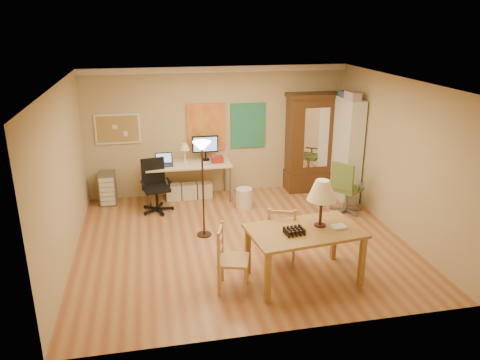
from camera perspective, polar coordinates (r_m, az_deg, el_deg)
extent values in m
plane|color=#985736|center=(8.11, 0.13, -7.43)|extent=(5.50, 5.50, 0.00)
cube|color=white|center=(9.71, -2.81, 13.34)|extent=(5.50, 0.08, 0.12)
cube|color=#A3834C|center=(9.82, -14.69, 6.05)|extent=(0.90, 0.04, 0.62)
cube|color=yellow|center=(9.88, -4.15, 6.42)|extent=(0.80, 0.04, 1.00)
cube|color=teal|center=(10.03, 0.99, 6.66)|extent=(0.75, 0.04, 0.95)
cube|color=olive|center=(6.73, 7.91, -6.18)|extent=(1.69, 1.14, 0.04)
cube|color=olive|center=(6.33, 3.40, -11.83)|extent=(0.08, 0.08, 0.75)
cube|color=olive|center=(6.94, 14.65, -9.53)|extent=(0.08, 0.08, 0.75)
cube|color=olive|center=(6.99, 0.95, -8.62)|extent=(0.08, 0.08, 0.75)
cube|color=olive|center=(7.54, 11.38, -6.84)|extent=(0.08, 0.08, 0.75)
cylinder|color=black|center=(6.88, 9.72, -5.43)|extent=(0.17, 0.17, 0.02)
cylinder|color=black|center=(6.80, 9.81, -3.89)|extent=(0.04, 0.04, 0.42)
cone|color=#FFEDC7|center=(6.67, 9.98, -1.22)|extent=(0.42, 0.42, 0.30)
cube|color=silver|center=(6.85, 11.91, -5.64)|extent=(0.23, 0.18, 0.03)
cube|color=black|center=(6.57, 6.64, -6.20)|extent=(0.32, 0.27, 0.08)
cube|color=#A07F49|center=(7.33, 5.13, -6.63)|extent=(0.55, 0.54, 0.04)
cube|color=#A07F49|center=(7.59, 6.58, -7.70)|extent=(0.05, 0.05, 0.43)
cube|color=#A07F49|center=(7.60, 3.69, -7.57)|extent=(0.05, 0.05, 0.43)
cube|color=#A07F49|center=(7.27, 6.53, -8.99)|extent=(0.05, 0.05, 0.43)
cube|color=#A07F49|center=(7.28, 3.50, -8.85)|extent=(0.05, 0.05, 0.43)
cube|color=#A07F49|center=(7.06, 6.68, -5.51)|extent=(0.05, 0.05, 0.50)
cube|color=#A07F49|center=(7.07, 3.58, -5.37)|extent=(0.05, 0.05, 0.50)
cube|color=#A07F49|center=(7.04, 5.14, -5.07)|extent=(0.37, 0.15, 0.05)
cube|color=#A07F49|center=(6.59, -0.81, -9.74)|extent=(0.53, 0.54, 0.04)
cube|color=#A07F49|center=(6.53, 0.63, -12.41)|extent=(0.05, 0.05, 0.43)
cube|color=#A07F49|center=(6.85, 0.88, -10.75)|extent=(0.05, 0.05, 0.43)
cube|color=#A07F49|center=(6.56, -2.57, -12.26)|extent=(0.05, 0.05, 0.43)
cube|color=#A07F49|center=(6.88, -2.16, -10.62)|extent=(0.05, 0.05, 0.43)
cube|color=#A07F49|center=(6.32, -2.64, -8.52)|extent=(0.05, 0.05, 0.50)
cube|color=#A07F49|center=(6.65, -2.21, -7.00)|extent=(0.05, 0.05, 0.50)
cube|color=#A07F49|center=(6.46, -2.43, -7.34)|extent=(0.13, 0.37, 0.05)
cylinder|color=#392117|center=(8.33, -4.38, -6.63)|extent=(0.25, 0.25, 0.03)
cylinder|color=#392117|center=(8.01, -4.52, -1.44)|extent=(0.03, 0.03, 1.60)
cone|color=#FFE0A5|center=(7.76, -4.68, 4.22)|extent=(0.31, 0.31, 0.13)
cube|color=beige|center=(9.68, -6.32, 1.94)|extent=(1.74, 0.76, 0.03)
cylinder|color=slate|center=(9.47, -10.96, -1.24)|extent=(0.04, 0.04, 0.76)
cylinder|color=slate|center=(9.60, -1.21, -0.59)|extent=(0.04, 0.04, 0.76)
cylinder|color=slate|center=(10.08, -11.02, 0.04)|extent=(0.04, 0.04, 0.76)
cylinder|color=slate|center=(10.21, -1.86, 0.63)|extent=(0.04, 0.04, 0.76)
cube|color=black|center=(9.60, -9.20, 1.80)|extent=(0.35, 0.24, 0.02)
cube|color=black|center=(9.73, -9.29, 2.76)|extent=(0.35, 0.06, 0.23)
cube|color=black|center=(9.77, -4.27, 4.39)|extent=(0.54, 0.04, 0.35)
cone|color=#FFEDC7|center=(9.68, -6.78, 4.04)|extent=(0.22, 0.22, 0.13)
cube|color=silver|center=(9.51, -7.21, 1.71)|extent=(0.27, 0.35, 0.01)
cube|color=maroon|center=(9.67, -2.78, 2.52)|extent=(0.24, 0.17, 0.13)
cube|color=white|center=(9.91, -8.10, -1.47)|extent=(0.30, 0.26, 0.33)
cube|color=white|center=(9.93, -6.22, -1.35)|extent=(0.30, 0.26, 0.33)
cube|color=silver|center=(9.96, -4.36, -1.22)|extent=(0.30, 0.26, 0.33)
cylinder|color=black|center=(9.33, -10.08, -2.35)|extent=(0.06, 0.06, 0.40)
cube|color=black|center=(9.25, -10.16, -1.03)|extent=(0.56, 0.54, 0.07)
cube|color=black|center=(9.36, -10.57, 1.12)|extent=(0.46, 0.14, 0.52)
cube|color=black|center=(9.16, -11.79, -0.42)|extent=(0.10, 0.30, 0.03)
cube|color=black|center=(9.26, -8.65, -0.01)|extent=(0.10, 0.30, 0.03)
cylinder|color=slate|center=(9.41, 12.83, -2.36)|extent=(0.06, 0.06, 0.40)
cube|color=#47682F|center=(9.33, 12.94, -1.04)|extent=(0.66, 0.66, 0.07)
cube|color=#47682F|center=(9.05, 12.37, 0.39)|extent=(0.31, 0.40, 0.52)
cube|color=slate|center=(9.17, 14.41, -0.59)|extent=(0.27, 0.21, 0.03)
cube|color=slate|center=(9.40, 11.63, 0.13)|extent=(0.27, 0.21, 0.03)
cube|color=slate|center=(9.92, -15.82, -0.98)|extent=(0.33, 0.38, 0.66)
cube|color=silver|center=(9.74, -15.90, -1.37)|extent=(0.28, 0.02, 0.57)
cube|color=#3A2210|center=(10.29, 8.77, 4.36)|extent=(1.08, 0.49, 2.06)
cube|color=#3A2210|center=(10.53, 8.55, 0.07)|extent=(1.12, 0.53, 0.41)
cube|color=white|center=(10.02, 9.31, 5.07)|extent=(0.54, 0.01, 1.28)
cube|color=#3A2210|center=(10.08, 9.08, 10.19)|extent=(1.16, 0.55, 0.08)
cube|color=white|center=(9.89, 12.94, 3.62)|extent=(0.32, 0.84, 2.11)
cube|color=#993333|center=(9.89, 12.84, 0.30)|extent=(0.19, 0.42, 0.25)
cube|color=#334C99|center=(9.90, 12.52, 7.82)|extent=(0.19, 0.30, 0.21)
cylinder|color=silver|center=(9.36, 0.52, -2.27)|extent=(0.33, 0.33, 0.41)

